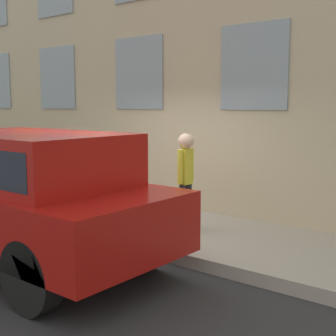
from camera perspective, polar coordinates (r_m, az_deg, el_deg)
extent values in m
plane|color=#2D2D30|center=(7.38, -7.84, -9.38)|extent=(80.00, 80.00, 0.00)
cube|color=#A8A093|center=(8.15, -2.00, -7.02)|extent=(2.28, 60.00, 0.18)
cube|color=#C6B793|center=(9.04, 3.48, 17.83)|extent=(0.30, 40.00, 7.50)
cube|color=#8C9EA8|center=(8.10, 10.38, 12.05)|extent=(0.03, 1.25, 1.43)
cube|color=#8C9EA8|center=(9.60, -3.61, 11.45)|extent=(0.03, 1.25, 1.43)
cube|color=#8C9EA8|center=(11.50, -13.36, 10.63)|extent=(0.03, 1.25, 1.43)
cylinder|color=gold|center=(7.43, -2.16, -7.61)|extent=(0.33, 0.33, 0.04)
cylinder|color=gold|center=(7.37, -2.17, -5.58)|extent=(0.24, 0.24, 0.58)
sphere|color=#A4891E|center=(7.31, -2.18, -3.37)|extent=(0.26, 0.26, 0.26)
cylinder|color=black|center=(7.29, -2.19, -2.77)|extent=(0.09, 0.09, 0.10)
cylinder|color=gold|center=(7.24, -1.14, -5.24)|extent=(0.09, 0.10, 0.09)
cylinder|color=gold|center=(7.46, -3.18, -4.87)|extent=(0.09, 0.10, 0.09)
cylinder|color=#232328|center=(7.40, 1.78, -4.88)|extent=(0.11, 0.11, 0.74)
cylinder|color=#232328|center=(7.52, 2.49, -4.67)|extent=(0.11, 0.11, 0.74)
cube|color=yellow|center=(7.35, 2.16, 0.16)|extent=(0.20, 0.14, 0.56)
cylinder|color=yellow|center=(7.24, 1.49, 0.16)|extent=(0.09, 0.09, 0.53)
cylinder|color=yellow|center=(7.46, 2.82, 0.38)|extent=(0.09, 0.09, 0.53)
sphere|color=beige|center=(7.31, 2.18, 3.28)|extent=(0.25, 0.25, 0.25)
cylinder|color=black|center=(8.28, -17.68, -4.93)|extent=(0.24, 0.80, 0.80)
cylinder|color=black|center=(5.15, -16.34, -12.58)|extent=(0.24, 0.80, 0.80)
cylinder|color=black|center=(6.23, -3.19, -8.71)|extent=(0.24, 0.80, 0.80)
cube|color=#A5140F|center=(6.61, -17.30, -4.79)|extent=(1.95, 4.47, 0.74)
cube|color=#A5140F|center=(6.41, -16.98, 1.18)|extent=(1.72, 2.77, 0.66)
cube|color=#1E232D|center=(6.41, -16.98, 1.18)|extent=(1.73, 2.55, 0.43)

